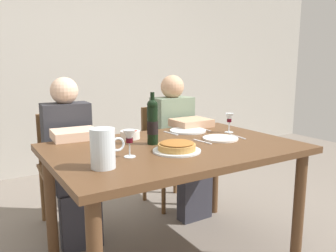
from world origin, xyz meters
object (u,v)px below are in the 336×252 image
(water_pitcher, at_px, (103,151))
(dinner_plate_right_setting, at_px, (188,131))
(dining_table, at_px, (174,160))
(wine_glass_right_diner, at_px, (129,138))
(salad_bowl, at_px, (130,134))
(baked_tart, at_px, (177,147))
(chair_right, at_px, (165,148))
(wine_bottle, at_px, (153,122))
(dinner_plate_left_setting, at_px, (220,138))
(diner_right, at_px, (180,140))
(chair_left, at_px, (65,161))
(diner_left, at_px, (71,154))
(wine_glass_left_diner, at_px, (229,119))

(water_pitcher, height_order, dinner_plate_right_setting, water_pitcher)
(dining_table, height_order, wine_glass_right_diner, wine_glass_right_diner)
(salad_bowl, bearing_deg, dining_table, -64.08)
(baked_tart, height_order, chair_right, chair_right)
(dining_table, distance_m, wine_bottle, 0.27)
(dinner_plate_left_setting, distance_m, diner_right, 0.67)
(dinner_plate_right_setting, bearing_deg, chair_right, 76.48)
(wine_bottle, height_order, dinner_plate_left_setting, wine_bottle)
(chair_right, xyz_separation_m, diner_right, (0.00, -0.24, 0.12))
(salad_bowl, xyz_separation_m, dinner_plate_right_setting, (0.47, -0.00, -0.03))
(dinner_plate_right_setting, xyz_separation_m, diner_right, (0.13, 0.31, -0.15))
(salad_bowl, bearing_deg, dinner_plate_right_setting, -0.13)
(chair_left, relative_size, diner_left, 0.75)
(dinner_plate_right_setting, xyz_separation_m, chair_left, (-0.76, 0.60, -0.27))
(chair_right, bearing_deg, salad_bowl, 41.67)
(baked_tart, relative_size, wine_glass_right_diner, 1.86)
(dinner_plate_left_setting, bearing_deg, salad_bowl, 146.49)
(baked_tart, relative_size, dinner_plate_right_setting, 1.03)
(wine_glass_right_diner, bearing_deg, wine_bottle, 38.03)
(dinner_plate_left_setting, height_order, chair_left, chair_left)
(water_pitcher, bearing_deg, wine_glass_left_diner, 16.91)
(wine_glass_right_diner, distance_m, diner_right, 1.11)
(wine_glass_left_diner, distance_m, dinner_plate_left_setting, 0.26)
(dinner_plate_left_setting, distance_m, dinner_plate_right_setting, 0.33)
(dining_table, height_order, diner_right, diner_right)
(dining_table, height_order, salad_bowl, salad_bowl)
(baked_tart, xyz_separation_m, dinner_plate_right_setting, (0.39, 0.45, -0.02))
(wine_glass_left_diner, distance_m, wine_glass_right_diner, 0.93)
(wine_glass_right_diner, bearing_deg, dinner_plate_right_setting, 31.61)
(diner_left, bearing_deg, wine_glass_left_diner, 155.19)
(chair_right, distance_m, diner_right, 0.26)
(wine_bottle, distance_m, dinner_plate_right_setting, 0.49)
(salad_bowl, bearing_deg, chair_right, 42.34)
(baked_tart, bearing_deg, wine_glass_left_diner, 22.59)
(wine_glass_right_diner, height_order, dinner_plate_left_setting, wine_glass_right_diner)
(wine_glass_right_diner, bearing_deg, diner_left, 98.05)
(wine_bottle, xyz_separation_m, baked_tart, (0.03, -0.23, -0.11))
(chair_right, bearing_deg, dinner_plate_right_setting, 75.81)
(dining_table, xyz_separation_m, dinner_plate_left_setting, (0.35, -0.02, 0.10))
(water_pitcher, xyz_separation_m, baked_tart, (0.47, 0.07, -0.06))
(diner_left, distance_m, chair_right, 0.93)
(dining_table, relative_size, diner_left, 1.29)
(wine_bottle, bearing_deg, dinner_plate_right_setting, 27.27)
(diner_left, xyz_separation_m, diner_right, (0.91, -0.05, 0.00))
(water_pitcher, relative_size, diner_left, 0.17)
(dining_table, bearing_deg, diner_left, 124.20)
(dinner_plate_right_setting, xyz_separation_m, chair_right, (0.13, 0.55, -0.27))
(dining_table, relative_size, wine_glass_left_diner, 10.55)
(diner_right, bearing_deg, water_pitcher, 39.38)
(dining_table, relative_size, wine_bottle, 4.63)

